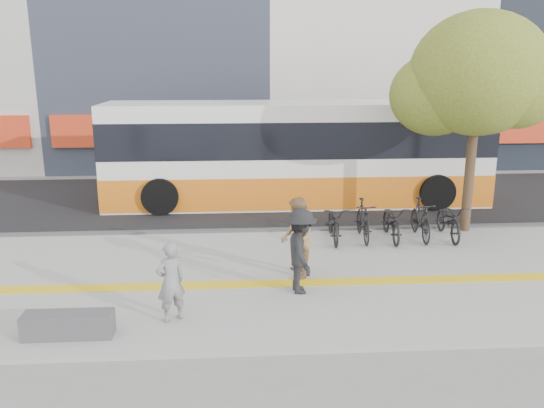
{
  "coord_description": "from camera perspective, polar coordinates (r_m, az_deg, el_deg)",
  "views": [
    {
      "loc": [
        0.49,
        -10.5,
        4.91
      ],
      "look_at": [
        1.3,
        2.0,
        1.67
      ],
      "focal_mm": 36.37,
      "sensor_mm": 36.0,
      "label": 1
    }
  ],
  "objects": [
    {
      "name": "ground",
      "position": [
        11.6,
        -5.89,
        -10.62
      ],
      "size": [
        120.0,
        120.0,
        0.0
      ],
      "primitive_type": "plane",
      "color": "slate",
      "rests_on": "ground"
    },
    {
      "name": "sidewalk",
      "position": [
        12.96,
        -5.66,
        -7.65
      ],
      "size": [
        40.0,
        7.0,
        0.08
      ],
      "primitive_type": "cube",
      "color": "gray",
      "rests_on": "ground"
    },
    {
      "name": "tactile_strip",
      "position": [
        12.48,
        -5.74,
        -8.32
      ],
      "size": [
        40.0,
        0.45,
        0.01
      ],
      "primitive_type": "cube",
      "color": "gold",
      "rests_on": "sidewalk"
    },
    {
      "name": "street",
      "position": [
        20.11,
        -5.01,
        0.39
      ],
      "size": [
        40.0,
        8.0,
        0.06
      ],
      "primitive_type": "cube",
      "color": "black",
      "rests_on": "ground"
    },
    {
      "name": "curb",
      "position": [
        16.24,
        -5.29,
        -2.91
      ],
      "size": [
        40.0,
        0.25,
        0.14
      ],
      "primitive_type": "cube",
      "color": "#3C3C3F",
      "rests_on": "ground"
    },
    {
      "name": "bench",
      "position": [
        10.83,
        -20.34,
        -11.64
      ],
      "size": [
        1.6,
        0.45,
        0.45
      ],
      "primitive_type": "cube",
      "color": "#3C3C3F",
      "rests_on": "sidewalk"
    },
    {
      "name": "street_tree",
      "position": [
        16.72,
        20.34,
        12.26
      ],
      "size": [
        4.4,
        3.8,
        6.31
      ],
      "color": "#3C2A1B",
      "rests_on": "sidewalk"
    },
    {
      "name": "bus",
      "position": [
        19.38,
        2.55,
        4.98
      ],
      "size": [
        13.19,
        3.13,
        3.51
      ],
      "color": "silver",
      "rests_on": "street"
    },
    {
      "name": "bicycle_row",
      "position": [
        15.72,
        12.3,
        -1.73
      ],
      "size": [
        4.04,
        1.96,
        1.13
      ],
      "color": "black",
      "rests_on": "sidewalk"
    },
    {
      "name": "seated_woman",
      "position": [
        10.7,
        -10.46,
        -7.92
      ],
      "size": [
        0.69,
        0.63,
        1.59
      ],
      "primitive_type": "imported",
      "rotation": [
        0.0,
        0.0,
        3.69
      ],
      "color": "black",
      "rests_on": "sidewalk"
    },
    {
      "name": "pedestrian_tan",
      "position": [
        12.56,
        2.6,
        -3.56
      ],
      "size": [
        0.73,
        0.93,
        1.88
      ],
      "primitive_type": "imported",
      "rotation": [
        0.0,
        0.0,
        -1.55
      ],
      "color": "olive",
      "rests_on": "sidewalk"
    },
    {
      "name": "pedestrian_dark",
      "position": [
        11.77,
        3.01,
        -4.89
      ],
      "size": [
        0.79,
        1.25,
        1.85
      ],
      "primitive_type": "imported",
      "rotation": [
        0.0,
        0.0,
        1.66
      ],
      "color": "black",
      "rests_on": "sidewalk"
    }
  ]
}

